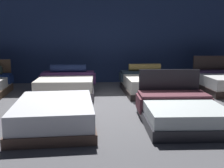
% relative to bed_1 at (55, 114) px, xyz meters
% --- Properties ---
extents(ground_plane, '(18.00, 18.00, 0.02)m').
position_rel_bed_1_xyz_m(ground_plane, '(1.16, 1.63, -0.25)').
color(ground_plane, '#5B5B60').
extents(showroom_back_wall, '(18.00, 0.06, 3.50)m').
position_rel_bed_1_xyz_m(showroom_back_wall, '(1.16, 5.05, 1.51)').
color(showroom_back_wall, navy).
rests_on(showroom_back_wall, ground_plane).
extents(bed_1, '(1.52, 2.10, 0.49)m').
position_rel_bed_1_xyz_m(bed_1, '(0.00, 0.00, 0.00)').
color(bed_1, brown).
rests_on(bed_1, ground_plane).
extents(bed_2, '(1.55, 2.05, 0.94)m').
position_rel_bed_1_xyz_m(bed_2, '(2.38, 0.06, -0.01)').
color(bed_2, '#29292F').
rests_on(bed_2, ground_plane).
extents(bed_5, '(1.68, 1.96, 0.81)m').
position_rel_bed_1_xyz_m(bed_5, '(-0.00, 2.93, 0.05)').
color(bed_5, '#524E56').
rests_on(bed_5, ground_plane).
extents(bed_6, '(1.58, 2.14, 0.80)m').
position_rel_bed_1_xyz_m(bed_6, '(2.42, 3.00, 0.03)').
color(bed_6, black).
rests_on(bed_6, ground_plane).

